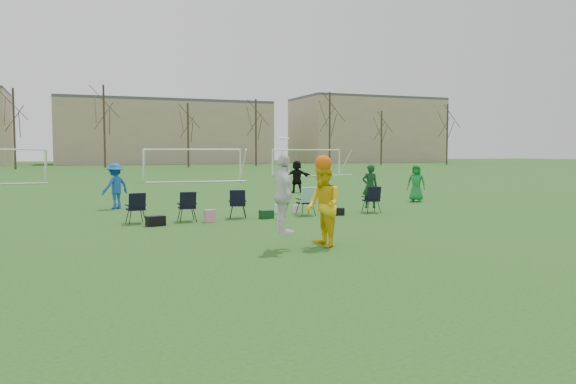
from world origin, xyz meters
name	(u,v)px	position (x,y,z in m)	size (l,w,h in m)	color
ground	(327,263)	(0.00, 0.00, 0.00)	(260.00, 260.00, 0.00)	#204D18
fielder_blue	(115,186)	(-3.13, 12.83, 0.90)	(1.16, 0.67, 1.79)	#1850B5
fielder_green_far	(416,183)	(9.74, 11.16, 0.84)	(0.82, 0.53, 1.68)	#168033
fielder_black	(297,177)	(6.83, 18.25, 0.88)	(1.64, 0.52, 1.77)	black
center_contest	(308,201)	(0.36, 1.82, 1.11)	(1.68, 1.12, 2.59)	white
sideline_setup	(273,202)	(1.72, 7.98, 0.53)	(9.15, 2.33, 1.77)	#0F3A19
goal_mid	(193,156)	(4.00, 32.00, 1.92)	(7.40, 0.63, 2.46)	white
goal_right	(307,155)	(16.00, 38.00, 1.92)	(7.35, 1.14, 2.46)	white
tree_line	(107,130)	(0.24, 69.85, 5.09)	(110.28, 3.28, 11.40)	#382B21
building_row	(135,131)	(6.73, 96.00, 5.99)	(126.00, 16.00, 13.00)	tan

